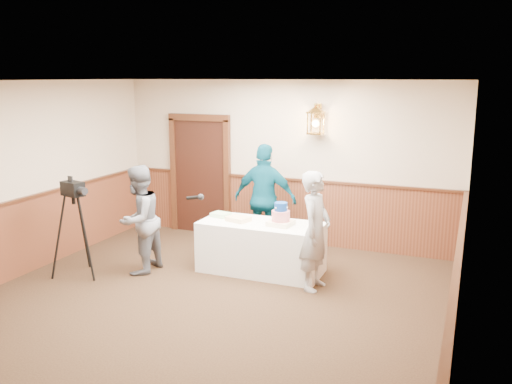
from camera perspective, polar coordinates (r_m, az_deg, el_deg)
ground at (r=6.68m, az=-7.40°, el=-13.29°), size 7.00×7.00×0.00m
room_shell at (r=6.60m, az=-6.23°, el=0.39°), size 6.02×7.02×2.81m
display_table at (r=8.05m, az=0.54°, el=-5.83°), size 1.80×0.80×0.75m
tiered_cake at (r=7.78m, az=2.63°, el=-2.58°), size 0.36×0.36×0.34m
sheet_cake_yellow at (r=8.03m, az=-1.87°, el=-2.85°), size 0.37×0.32×0.07m
sheet_cake_green at (r=8.29m, az=-3.73°, el=-2.40°), size 0.30×0.26×0.06m
interviewer at (r=8.09m, az=-12.21°, el=-2.86°), size 1.47×0.79×1.60m
baker at (r=7.34m, az=6.27°, el=-4.08°), size 0.43×0.62×1.63m
assistant_p at (r=8.79m, az=0.97°, el=-0.74°), size 1.06×0.44×1.80m
tv_camera_rig at (r=8.23m, az=-18.42°, el=-4.23°), size 0.55×0.51×1.40m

